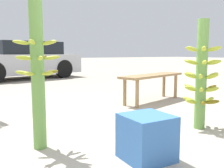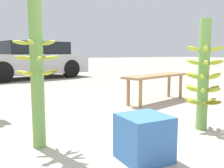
# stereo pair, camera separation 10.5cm
# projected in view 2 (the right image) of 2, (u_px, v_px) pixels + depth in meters

# --- Properties ---
(ground_plane) EXTENTS (80.00, 80.00, 0.00)m
(ground_plane) POSITION_uv_depth(u_px,v_px,m) (144.00, 144.00, 2.52)
(ground_plane) COLOR #A89E8C
(banana_stalk_left) EXTENTS (0.42, 0.42, 1.42)m
(banana_stalk_left) POSITION_uv_depth(u_px,v_px,m) (37.00, 73.00, 2.36)
(banana_stalk_left) COLOR #6B9E47
(banana_stalk_left) RESTS_ON ground_plane
(banana_stalk_center) EXTENTS (0.45, 0.45, 1.31)m
(banana_stalk_center) POSITION_uv_depth(u_px,v_px,m) (203.00, 75.00, 2.94)
(banana_stalk_center) COLOR #6B9E47
(banana_stalk_center) RESTS_ON ground_plane
(market_bench) EXTENTS (1.59, 0.80, 0.52)m
(market_bench) POSITION_uv_depth(u_px,v_px,m) (157.00, 79.00, 4.64)
(market_bench) COLOR #99754C
(market_bench) RESTS_ON ground_plane
(parked_car) EXTENTS (4.28, 2.64, 1.31)m
(parked_car) POSITION_uv_depth(u_px,v_px,m) (31.00, 60.00, 8.99)
(parked_car) COLOR #B7B7BC
(parked_car) RESTS_ON ground_plane
(produce_crate) EXTENTS (0.39, 0.39, 0.39)m
(produce_crate) POSITION_uv_depth(u_px,v_px,m) (144.00, 138.00, 2.13)
(produce_crate) COLOR #386BB2
(produce_crate) RESTS_ON ground_plane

